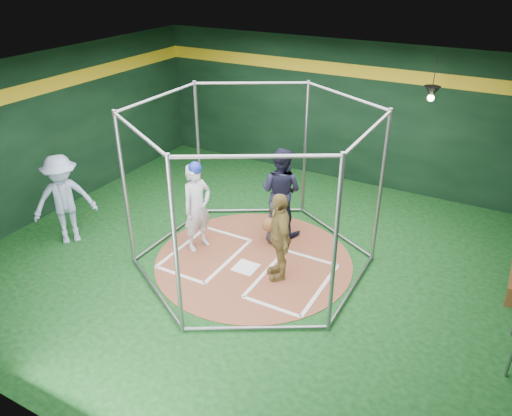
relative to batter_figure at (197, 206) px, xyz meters
The scene contains 12 objects.
room_shell 1.46m from the batter_figure, ahead, with size 10.10×9.10×3.53m.
clay_disc 1.52m from the batter_figure, ahead, with size 3.80×3.80×0.01m, color brown.
home_plate 1.52m from the batter_figure, ahead, with size 0.43×0.43×0.01m, color white.
batter_box_left 0.96m from the batter_figure, 32.61° to the right, with size 1.17×1.77×0.01m.
batter_box_right 2.34m from the batter_figure, ahead, with size 1.17×1.77×0.01m.
batting_cage 1.34m from the batter_figure, ahead, with size 4.05×4.67×3.00m.
pendant_lamp_near 5.34m from the batter_figure, 47.31° to the left, with size 0.34×0.34×0.90m.
batter_figure is the anchor object (origin of this frame).
visitor_leopard 1.86m from the batter_figure, ahead, with size 0.98×0.41×1.67m, color #A88D48.
catcher_figure 1.56m from the batter_figure, 33.45° to the left, with size 0.53×0.61×0.92m.
umpire 1.76m from the batter_figure, 49.09° to the left, with size 0.91×0.71×1.87m, color black.
bystander_blue 2.68m from the batter_figure, 156.54° to the right, with size 1.21×0.70×1.87m, color #8C9BBA.
Camera 1 is at (3.94, -7.06, 5.37)m, focal length 35.00 mm.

